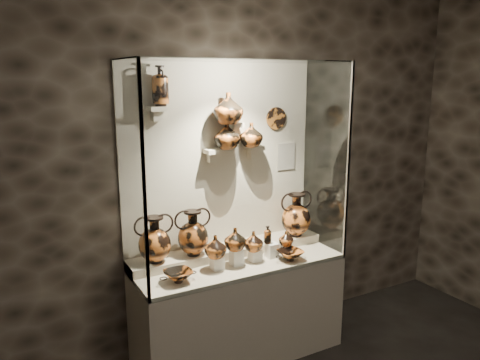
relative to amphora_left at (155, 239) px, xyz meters
name	(u,v)px	position (x,y,z in m)	size (l,w,h in m)	color
wall_back	(220,161)	(0.64, 0.17, 0.52)	(5.00, 0.02, 3.20)	black
plinth	(239,310)	(0.64, -0.15, -0.68)	(1.70, 0.60, 0.80)	#BDB198
front_tier	(239,263)	(0.64, -0.15, -0.27)	(1.68, 0.58, 0.03)	#BFAF94
rear_tier	(229,252)	(0.64, 0.03, -0.23)	(1.70, 0.25, 0.10)	#BFAF94
back_panel	(221,161)	(0.64, 0.17, 0.52)	(1.70, 0.03, 1.60)	#BDB198
glass_front	(259,174)	(0.64, -0.44, 0.52)	(1.70, 0.01, 1.60)	white
glass_left	(130,178)	(-0.20, -0.15, 0.52)	(0.01, 0.60, 1.60)	white
glass_right	(326,158)	(1.49, -0.15, 0.52)	(0.01, 0.60, 1.60)	white
glass_top	(239,61)	(0.64, -0.15, 1.32)	(1.70, 0.60, 0.01)	white
frame_post_left	(144,187)	(-0.20, -0.44, 0.52)	(0.02, 0.02, 1.60)	gray
frame_post_right	(348,164)	(1.48, -0.44, 0.52)	(0.02, 0.02, 1.60)	gray
pedestal_a	(217,263)	(0.42, -0.20, -0.20)	(0.09, 0.09, 0.10)	silver
pedestal_b	(236,257)	(0.59, -0.20, -0.19)	(0.09, 0.09, 0.13)	silver
pedestal_c	(255,255)	(0.76, -0.20, -0.21)	(0.09, 0.09, 0.09)	silver
pedestal_d	(272,250)	(0.92, -0.20, -0.19)	(0.09, 0.09, 0.12)	silver
pedestal_e	(286,249)	(1.06, -0.20, -0.21)	(0.09, 0.09, 0.08)	silver
bracket_ul	(158,109)	(0.09, 0.09, 0.97)	(0.14, 0.12, 0.04)	#BDB198
bracket_ca	(213,151)	(0.54, 0.09, 0.62)	(0.14, 0.12, 0.04)	#BDB198
bracket_cb	(235,125)	(0.74, 0.09, 0.82)	(0.10, 0.12, 0.04)	#BDB198
bracket_cc	(254,148)	(0.92, 0.09, 0.62)	(0.14, 0.12, 0.04)	#BDB198
amphora_left	(155,239)	(0.00, 0.00, 0.00)	(0.29, 0.29, 0.36)	orange
amphora_mid	(193,233)	(0.31, 0.00, 0.00)	(0.29, 0.29, 0.37)	#A9531D
amphora_right	(296,214)	(1.29, -0.01, 0.01)	(0.31, 0.31, 0.39)	orange
jug_a	(215,247)	(0.40, -0.21, -0.06)	(0.17, 0.17, 0.18)	orange
jug_b	(235,239)	(0.57, -0.21, -0.03)	(0.17, 0.17, 0.18)	#A9531D
jug_c	(253,241)	(0.74, -0.21, -0.08)	(0.16, 0.16, 0.16)	orange
jug_e	(286,238)	(1.05, -0.21, -0.11)	(0.12, 0.12, 0.13)	orange
lekythos_small	(267,234)	(0.89, -0.18, -0.05)	(0.07, 0.07, 0.17)	#A9531D
kylix_left	(178,275)	(0.07, -0.28, -0.20)	(0.26, 0.22, 0.11)	#A9531D
kylix_right	(290,254)	(1.02, -0.33, -0.20)	(0.26, 0.22, 0.10)	orange
lekythos_tall	(160,83)	(0.11, 0.08, 1.15)	(0.13, 0.13, 0.33)	orange
ovoid_vase_a	(227,135)	(0.64, 0.04, 0.74)	(0.21, 0.21, 0.22)	#A9531D
ovoid_vase_b	(228,108)	(0.64, 0.03, 0.96)	(0.23, 0.23, 0.25)	#A9531D
ovoid_vase_c	(251,135)	(0.87, 0.05, 0.74)	(0.19, 0.19, 0.20)	#A9531D
wall_plate	(276,118)	(1.17, 0.14, 0.85)	(0.19, 0.19, 0.02)	#A55C20
info_placard	(286,156)	(1.28, 0.15, 0.51)	(0.18, 0.01, 0.24)	beige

